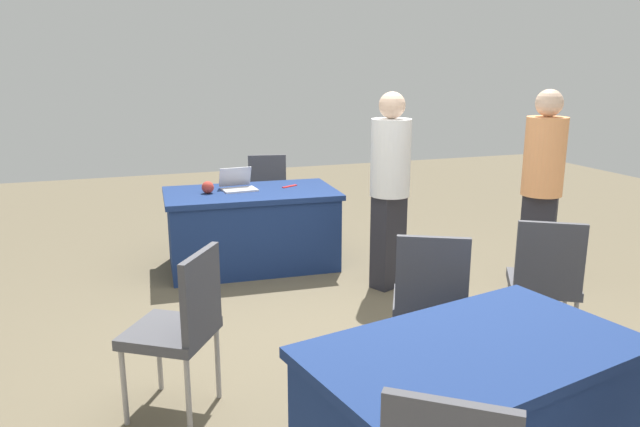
{
  "coord_description": "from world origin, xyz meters",
  "views": [
    {
      "loc": [
        1.43,
        3.79,
        1.92
      ],
      "look_at": [
        0.09,
        -0.09,
        0.9
      ],
      "focal_mm": 33.64,
      "sensor_mm": 36.0,
      "label": 1
    }
  ],
  "objects_px": {
    "laptop_silver": "(238,186)",
    "chair_aisle": "(267,189)",
    "chair_tucked_left": "(545,277)",
    "yarn_ball": "(208,187)",
    "chair_back_row": "(181,322)",
    "person_presenter": "(542,180)",
    "scissors_red": "(290,186)",
    "table_foreground": "(252,228)",
    "table_mid_left": "(470,422)",
    "person_attendee_standing": "(390,181)",
    "chair_near_front": "(430,296)"
  },
  "relations": [
    {
      "from": "chair_tucked_left",
      "to": "person_presenter",
      "type": "height_order",
      "value": "person_presenter"
    },
    {
      "from": "chair_back_row",
      "to": "laptop_silver",
      "type": "relative_size",
      "value": 2.83
    },
    {
      "from": "laptop_silver",
      "to": "chair_tucked_left",
      "type": "bearing_deg",
      "value": 116.14
    },
    {
      "from": "chair_near_front",
      "to": "chair_back_row",
      "type": "distance_m",
      "value": 1.47
    },
    {
      "from": "person_presenter",
      "to": "scissors_red",
      "type": "bearing_deg",
      "value": 6.0
    },
    {
      "from": "chair_back_row",
      "to": "person_attendee_standing",
      "type": "distance_m",
      "value": 2.45
    },
    {
      "from": "table_mid_left",
      "to": "person_attendee_standing",
      "type": "xyz_separation_m",
      "value": [
        -0.81,
        -2.55,
        0.58
      ]
    },
    {
      "from": "chair_aisle",
      "to": "scissors_red",
      "type": "height_order",
      "value": "chair_aisle"
    },
    {
      "from": "chair_tucked_left",
      "to": "person_presenter",
      "type": "bearing_deg",
      "value": 85.14
    },
    {
      "from": "person_attendee_standing",
      "to": "laptop_silver",
      "type": "xyz_separation_m",
      "value": [
        1.11,
        -1.05,
        -0.16
      ]
    },
    {
      "from": "chair_tucked_left",
      "to": "yarn_ball",
      "type": "xyz_separation_m",
      "value": [
        1.83,
        -2.49,
        0.25
      ]
    },
    {
      "from": "table_foreground",
      "to": "person_presenter",
      "type": "height_order",
      "value": "person_presenter"
    },
    {
      "from": "table_foreground",
      "to": "chair_tucked_left",
      "type": "relative_size",
      "value": 1.73
    },
    {
      "from": "chair_tucked_left",
      "to": "chair_aisle",
      "type": "xyz_separation_m",
      "value": [
        1.01,
        -3.49,
        -0.01
      ]
    },
    {
      "from": "chair_tucked_left",
      "to": "table_foreground",
      "type": "bearing_deg",
      "value": 151.85
    },
    {
      "from": "chair_tucked_left",
      "to": "chair_back_row",
      "type": "height_order",
      "value": "chair_tucked_left"
    },
    {
      "from": "chair_tucked_left",
      "to": "scissors_red",
      "type": "height_order",
      "value": "chair_tucked_left"
    },
    {
      "from": "person_attendee_standing",
      "to": "laptop_silver",
      "type": "distance_m",
      "value": 1.53
    },
    {
      "from": "chair_aisle",
      "to": "yarn_ball",
      "type": "bearing_deg",
      "value": -117.87
    },
    {
      "from": "table_foreground",
      "to": "scissors_red",
      "type": "distance_m",
      "value": 0.56
    },
    {
      "from": "laptop_silver",
      "to": "chair_aisle",
      "type": "bearing_deg",
      "value": -123.65
    },
    {
      "from": "chair_aisle",
      "to": "person_presenter",
      "type": "bearing_deg",
      "value": -41.79
    },
    {
      "from": "table_foreground",
      "to": "chair_back_row",
      "type": "relative_size",
      "value": 1.74
    },
    {
      "from": "table_foreground",
      "to": "person_presenter",
      "type": "xyz_separation_m",
      "value": [
        -2.22,
        1.4,
        0.59
      ]
    },
    {
      "from": "chair_back_row",
      "to": "laptop_silver",
      "type": "height_order",
      "value": "chair_back_row"
    },
    {
      "from": "chair_near_front",
      "to": "table_foreground",
      "type": "bearing_deg",
      "value": 129.27
    },
    {
      "from": "person_presenter",
      "to": "laptop_silver",
      "type": "xyz_separation_m",
      "value": [
        2.32,
        -1.49,
        -0.18
      ]
    },
    {
      "from": "table_mid_left",
      "to": "person_presenter",
      "type": "bearing_deg",
      "value": -133.85
    },
    {
      "from": "person_presenter",
      "to": "table_foreground",
      "type": "bearing_deg",
      "value": 12.87
    },
    {
      "from": "chair_near_front",
      "to": "laptop_silver",
      "type": "xyz_separation_m",
      "value": [
        0.63,
        -2.63,
        0.22
      ]
    },
    {
      "from": "laptop_silver",
      "to": "yarn_ball",
      "type": "height_order",
      "value": "laptop_silver"
    },
    {
      "from": "laptop_silver",
      "to": "table_mid_left",
      "type": "bearing_deg",
      "value": 90.12
    },
    {
      "from": "yarn_ball",
      "to": "table_mid_left",
      "type": "bearing_deg",
      "value": 99.66
    },
    {
      "from": "chair_tucked_left",
      "to": "laptop_silver",
      "type": "xyz_separation_m",
      "value": [
        1.52,
        -2.56,
        0.23
      ]
    },
    {
      "from": "table_mid_left",
      "to": "person_presenter",
      "type": "distance_m",
      "value": 2.98
    },
    {
      "from": "yarn_ball",
      "to": "scissors_red",
      "type": "bearing_deg",
      "value": -176.34
    },
    {
      "from": "table_foreground",
      "to": "person_presenter",
      "type": "bearing_deg",
      "value": 147.84
    },
    {
      "from": "table_foreground",
      "to": "laptop_silver",
      "type": "distance_m",
      "value": 0.43
    },
    {
      "from": "scissors_red",
      "to": "chair_back_row",
      "type": "bearing_deg",
      "value": 32.37
    },
    {
      "from": "person_presenter",
      "to": "scissors_red",
      "type": "height_order",
      "value": "person_presenter"
    },
    {
      "from": "yarn_ball",
      "to": "chair_aisle",
      "type": "bearing_deg",
      "value": -129.26
    },
    {
      "from": "chair_near_front",
      "to": "chair_back_row",
      "type": "xyz_separation_m",
      "value": [
        1.46,
        -0.14,
        -0.01
      ]
    },
    {
      "from": "chair_back_row",
      "to": "laptop_silver",
      "type": "bearing_deg",
      "value": 14.85
    },
    {
      "from": "chair_aisle",
      "to": "chair_back_row",
      "type": "bearing_deg",
      "value": -100.08
    },
    {
      "from": "chair_near_front",
      "to": "yarn_ball",
      "type": "distance_m",
      "value": 2.73
    },
    {
      "from": "chair_aisle",
      "to": "person_presenter",
      "type": "relative_size",
      "value": 0.55
    },
    {
      "from": "table_foreground",
      "to": "yarn_ball",
      "type": "bearing_deg",
      "value": -2.99
    },
    {
      "from": "chair_aisle",
      "to": "chair_back_row",
      "type": "height_order",
      "value": "chair_back_row"
    },
    {
      "from": "chair_aisle",
      "to": "chair_back_row",
      "type": "xyz_separation_m",
      "value": [
        1.34,
        3.42,
        0.01
      ]
    },
    {
      "from": "person_presenter",
      "to": "person_attendee_standing",
      "type": "height_order",
      "value": "person_presenter"
    }
  ]
}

